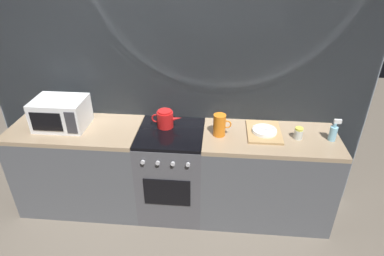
{
  "coord_description": "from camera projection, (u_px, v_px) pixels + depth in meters",
  "views": [
    {
      "loc": [
        0.42,
        -2.5,
        2.4
      ],
      "look_at": [
        0.2,
        0.0,
        0.95
      ],
      "focal_mm": 30.47,
      "sensor_mm": 36.0,
      "label": 1
    }
  ],
  "objects": [
    {
      "name": "microwave",
      "position": [
        61.0,
        113.0,
        2.97
      ],
      "size": [
        0.46,
        0.35,
        0.27
      ],
      "color": "white",
      "rests_on": "counter_left"
    },
    {
      "name": "counter_left",
      "position": [
        82.0,
        167.0,
        3.24
      ],
      "size": [
        1.2,
        0.6,
        0.9
      ],
      "color": "#515459",
      "rests_on": "ground_plane"
    },
    {
      "name": "dish_pile",
      "position": [
        264.0,
        131.0,
        2.91
      ],
      "size": [
        0.3,
        0.4,
        0.06
      ],
      "color": "tan",
      "rests_on": "counter_right"
    },
    {
      "name": "pitcher",
      "position": [
        220.0,
        125.0,
        2.85
      ],
      "size": [
        0.16,
        0.11,
        0.2
      ],
      "color": "orange",
      "rests_on": "counter_right"
    },
    {
      "name": "counter_right",
      "position": [
        266.0,
        177.0,
        3.1
      ],
      "size": [
        1.2,
        0.6,
        0.9
      ],
      "color": "#515459",
      "rests_on": "ground_plane"
    },
    {
      "name": "spice_jar",
      "position": [
        298.0,
        133.0,
        2.82
      ],
      "size": [
        0.08,
        0.08,
        0.1
      ],
      "color": "silver",
      "rests_on": "counter_right"
    },
    {
      "name": "kettle",
      "position": [
        165.0,
        119.0,
        2.98
      ],
      "size": [
        0.28,
        0.15,
        0.17
      ],
      "color": "red",
      "rests_on": "stove_unit"
    },
    {
      "name": "spray_bottle",
      "position": [
        333.0,
        132.0,
        2.78
      ],
      "size": [
        0.08,
        0.06,
        0.2
      ],
      "color": "#8CCCE5",
      "rests_on": "counter_right"
    },
    {
      "name": "ground_plane",
      "position": [
        173.0,
        206.0,
        3.39
      ],
      "size": [
        8.0,
        8.0,
        0.0
      ],
      "primitive_type": "plane",
      "color": "#6B6054"
    },
    {
      "name": "back_wall",
      "position": [
        174.0,
        87.0,
        3.07
      ],
      "size": [
        3.6,
        0.05,
        2.4
      ],
      "color": "gray",
      "rests_on": "ground_plane"
    },
    {
      "name": "stove_unit",
      "position": [
        172.0,
        172.0,
        3.17
      ],
      "size": [
        0.6,
        0.63,
        0.9
      ],
      "color": "#4C4C51",
      "rests_on": "ground_plane"
    }
  ]
}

